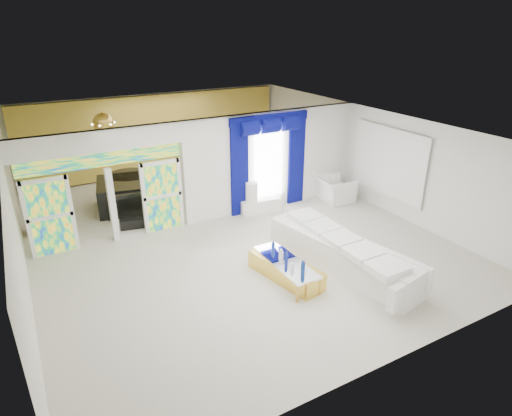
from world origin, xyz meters
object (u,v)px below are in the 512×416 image
console_table (260,205)px  grand_piano (121,195)px  armchair (334,189)px  coffee_table (286,270)px  white_sofa (341,255)px

console_table → grand_piano: grand_piano is taller
armchair → grand_piano: grand_piano is taller
grand_piano → armchair: bearing=-12.6°
grand_piano → coffee_table: bearing=-57.7°
coffee_table → armchair: armchair is taller
armchair → grand_piano: size_ratio=0.67×
console_table → grand_piano: (-3.65, 2.39, 0.23)m
console_table → white_sofa: bearing=-90.3°
console_table → armchair: (2.56, -0.36, 0.17)m
white_sofa → grand_piano: (-3.63, 6.26, 0.06)m
grand_piano → white_sofa: bearing=-48.5°
armchair → grand_piano: (-6.22, 2.76, 0.06)m
console_table → armchair: size_ratio=1.08×
coffee_table → console_table: size_ratio=1.52×
coffee_table → grand_piano: (-2.28, 5.96, 0.23)m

